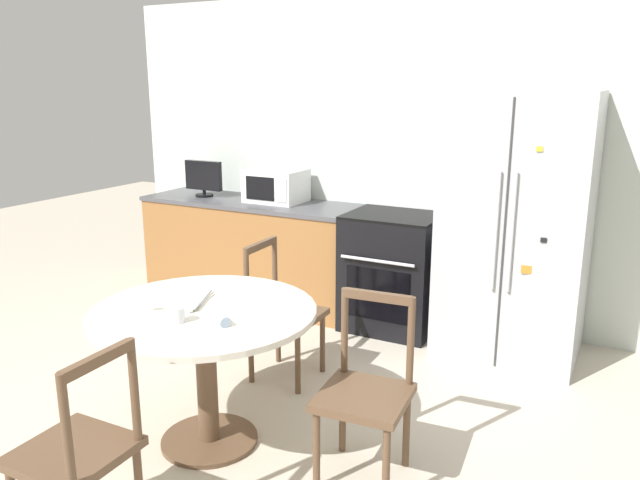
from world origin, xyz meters
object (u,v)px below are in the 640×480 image
dining_chair_right (366,394)px  candle_glass (177,316)px  oven_range (394,270)px  countertop_tv (204,177)px  dining_chair_far (283,314)px  microwave (276,186)px  refrigerator (516,227)px  dining_chair_near (79,453)px

dining_chair_right → candle_glass: bearing=16.8°
oven_range → dining_chair_right: oven_range is taller
oven_range → countertop_tv: 1.93m
dining_chair_far → microwave: bearing=-148.1°
dining_chair_far → refrigerator: bearing=130.9°
dining_chair_right → candle_glass: (-0.86, -0.34, 0.36)m
oven_range → countertop_tv: size_ratio=2.90×
dining_chair_far → dining_chair_right: bearing=50.1°
microwave → dining_chair_far: bearing=-56.9°
microwave → dining_chair_right: bearing=-49.0°
candle_glass → oven_range: bearing=83.2°
countertop_tv → dining_chair_far: bearing=-37.4°
countertop_tv → microwave: bearing=6.8°
microwave → dining_chair_far: size_ratio=0.52×
dining_chair_right → countertop_tv: bearing=-42.7°
refrigerator → dining_chair_near: size_ratio=2.05×
countertop_tv → dining_chair_right: size_ratio=0.41×
dining_chair_far → dining_chair_near: bearing=1.4°
oven_range → dining_chair_far: (-0.32, -1.16, -0.03)m
refrigerator → candle_glass: 2.47m
microwave → candle_glass: (0.86, -2.31, -0.24)m
refrigerator → dining_chair_far: size_ratio=2.05×
refrigerator → oven_range: bearing=176.2°
countertop_tv → candle_glass: (1.57, -2.23, -0.27)m
oven_range → countertop_tv: bearing=-179.9°
oven_range → dining_chair_near: size_ratio=1.20×
oven_range → dining_chair_far: bearing=-105.1°
dining_chair_right → candle_glass: dining_chair_right is taller
refrigerator → countertop_tv: bearing=178.8°
microwave → dining_chair_near: size_ratio=0.52×
dining_chair_near → countertop_tv: bearing=28.2°
dining_chair_far → dining_chair_near: size_ratio=1.00×
dining_chair_far → dining_chair_near: 1.73m
dining_chair_right → candle_glass: size_ratio=11.35×
oven_range → dining_chair_right: (0.59, -1.89, -0.03)m
microwave → candle_glass: size_ratio=5.94×
dining_chair_near → dining_chair_far: bearing=1.8°
refrigerator → countertop_tv: 2.75m
microwave → dining_chair_far: 1.61m
refrigerator → microwave: refrigerator is taller
microwave → countertop_tv: countertop_tv is taller
dining_chair_far → candle_glass: dining_chair_far is taller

